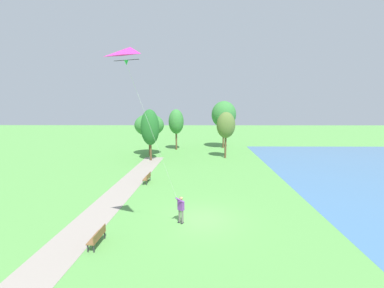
{
  "coord_description": "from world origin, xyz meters",
  "views": [
    {
      "loc": [
        -0.56,
        -15.84,
        7.79
      ],
      "look_at": [
        -0.69,
        0.73,
        4.86
      ],
      "focal_mm": 24.2,
      "sensor_mm": 36.0,
      "label": 1
    }
  ],
  "objects": [
    {
      "name": "person_kite_flyer",
      "position": [
        -1.39,
        -0.55,
        1.05
      ],
      "size": [
        0.56,
        0.61,
        1.83
      ],
      "color": "#232328",
      "rests_on": "ground"
    },
    {
      "name": "park_bench_near_walkway",
      "position": [
        -5.72,
        -3.11,
        0.51
      ],
      "size": [
        0.55,
        1.53,
        0.88
      ],
      "color": "brown",
      "rests_on": "ground"
    },
    {
      "name": "flying_kite",
      "position": [
        -3.53,
        -3.31,
        9.62
      ],
      "size": [
        2.75,
        3.07,
        8.25
      ],
      "color": "#E02D9E"
    },
    {
      "name": "ground_plane",
      "position": [
        0.0,
        0.0,
        0.0
      ],
      "size": [
        120.0,
        120.0,
        0.0
      ],
      "primitive_type": "plane",
      "color": "#569947"
    },
    {
      "name": "walkway_path",
      "position": [
        -7.0,
        2.0,
        0.01
      ],
      "size": [
        4.85,
        32.09,
        0.02
      ],
      "primitive_type": "cube",
      "rotation": [
        0.0,
        0.0,
        -0.08
      ],
      "color": "gray",
      "rests_on": "ground"
    },
    {
      "name": "tree_treeline_right",
      "position": [
        -6.05,
        16.23,
        4.21
      ],
      "size": [
        2.31,
        2.06,
        6.48
      ],
      "color": "brown",
      "rests_on": "ground"
    },
    {
      "name": "tree_treeline_center",
      "position": [
        -6.66,
        19.21,
        4.19
      ],
      "size": [
        3.99,
        3.5,
        5.72
      ],
      "color": "brown",
      "rests_on": "ground"
    },
    {
      "name": "tree_horizon_far",
      "position": [
        3.59,
        17.71,
        4.34
      ],
      "size": [
        2.43,
        1.94,
        6.07
      ],
      "color": "brown",
      "rests_on": "ground"
    },
    {
      "name": "tree_lakeside_near",
      "position": [
        -3.27,
        23.28,
        4.31
      ],
      "size": [
        2.28,
        2.42,
        6.2
      ],
      "color": "brown",
      "rests_on": "ground"
    },
    {
      "name": "park_bench_far_walkway",
      "position": [
        -4.92,
        7.36,
        0.51
      ],
      "size": [
        0.55,
        1.53,
        0.88
      ],
      "color": "brown",
      "rests_on": "ground"
    },
    {
      "name": "tree_behind_path",
      "position": [
        4.09,
        24.67,
        5.31
      ],
      "size": [
        3.82,
        3.91,
        7.4
      ],
      "color": "brown",
      "rests_on": "ground"
    }
  ]
}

